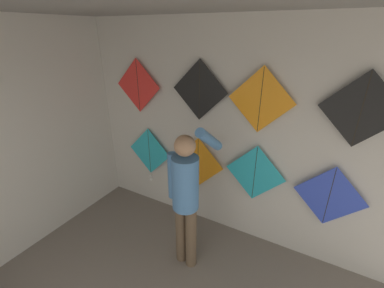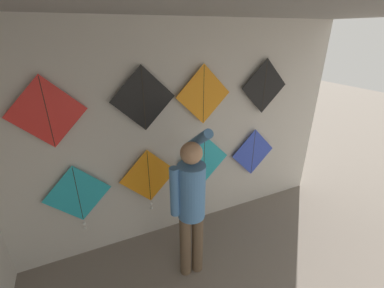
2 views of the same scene
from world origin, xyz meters
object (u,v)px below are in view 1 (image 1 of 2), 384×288
kite_7 (361,110)px  kite_2 (255,173)px  shopkeeper (186,192)px  kite_6 (261,100)px  kite_1 (198,164)px  kite_0 (149,153)px  kite_3 (329,196)px  kite_5 (200,90)px  kite_4 (138,86)px

kite_7 → kite_2: bearing=180.0°
shopkeeper → kite_6: bearing=61.7°
kite_1 → kite_0: bearing=180.0°
kite_3 → kite_7: (0.07, 0.00, 0.99)m
kite_2 → kite_6: size_ratio=1.00×
kite_3 → kite_6: (-0.86, 0.00, 0.96)m
kite_0 → kite_7: size_ratio=1.19×
kite_3 → kite_6: size_ratio=1.00×
shopkeeper → kite_3: (1.38, 0.75, -0.05)m
kite_2 → kite_3: bearing=0.0°
kite_5 → kite_6: kite_5 is taller
kite_0 → kite_7: (2.54, 0.00, 1.04)m
kite_3 → kite_5: (-1.61, 0.00, 0.99)m
shopkeeper → kite_3: shopkeeper is taller
kite_0 → kite_3: 2.47m
shopkeeper → kite_6: size_ratio=2.41×
kite_1 → kite_3: 1.62m
kite_2 → kite_7: 1.31m
kite_1 → kite_2: bearing=0.0°
kite_4 → kite_1: bearing=-0.0°
kite_0 → kite_7: 2.74m
kite_4 → shopkeeper: bearing=-31.9°
kite_4 → kite_6: size_ratio=1.00×
kite_3 → kite_6: kite_6 is taller
kite_1 → shopkeeper: bearing=-71.7°
kite_1 → kite_7: kite_7 is taller
kite_2 → kite_3: kite_2 is taller
kite_4 → kite_0: bearing=-0.2°
kite_1 → kite_6: 1.25m
kite_0 → kite_2: kite_2 is taller
kite_1 → kite_4: bearing=180.0°
shopkeeper → kite_3: 1.57m
kite_5 → kite_6: bearing=0.0°
kite_2 → kite_4: bearing=180.0°
kite_3 → kite_4: bearing=180.0°
shopkeeper → kite_1: (-0.25, 0.75, -0.07)m
kite_0 → kite_5: kite_5 is taller
kite_0 → kite_7: kite_7 is taller
kite_3 → kite_6: bearing=180.0°
kite_2 → kite_5: kite_5 is taller
kite_0 → kite_6: (1.60, 0.00, 1.01)m
kite_7 → kite_0: bearing=-180.0°
kite_0 → kite_1: bearing=0.0°
shopkeeper → kite_6: kite_6 is taller
kite_5 → kite_7: size_ratio=1.00×
kite_5 → kite_4: bearing=180.0°
kite_2 → kite_6: bearing=180.0°
kite_0 → kite_2: size_ratio=1.19×
kite_2 → kite_5: (-0.78, 0.00, 0.94)m
kite_2 → shopkeeper: bearing=-125.8°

